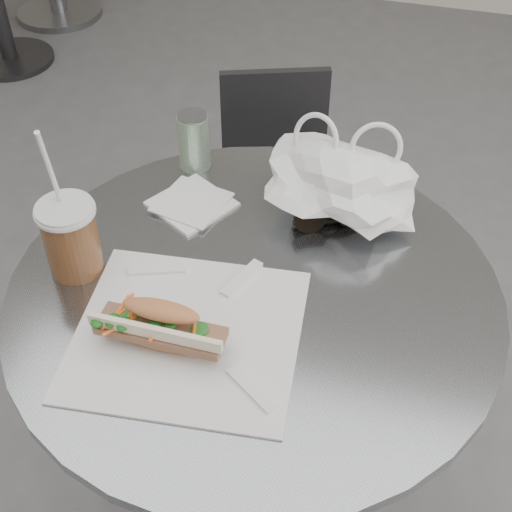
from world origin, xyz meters
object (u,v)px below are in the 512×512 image
(chair_far, at_px, (278,218))
(drink_can, at_px, (194,141))
(iced_coffee, at_px, (71,237))
(banh_mi, at_px, (161,326))
(cafe_table, at_px, (254,395))
(sunglasses, at_px, (330,215))

(chair_far, xyz_separation_m, drink_can, (-0.06, -0.40, 0.50))
(iced_coffee, bearing_deg, banh_mi, -30.54)
(chair_far, bearing_deg, iced_coffee, 57.61)
(banh_mi, xyz_separation_m, drink_can, (-0.10, 0.42, 0.02))
(cafe_table, distance_m, chair_far, 0.71)
(cafe_table, bearing_deg, chair_far, 100.67)
(banh_mi, xyz_separation_m, sunglasses, (0.18, 0.32, -0.02))
(cafe_table, distance_m, iced_coffee, 0.44)
(chair_far, relative_size, iced_coffee, 2.50)
(banh_mi, relative_size, iced_coffee, 0.85)
(cafe_table, bearing_deg, iced_coffee, -174.09)
(banh_mi, height_order, drink_can, drink_can)
(cafe_table, distance_m, drink_can, 0.47)
(sunglasses, bearing_deg, iced_coffee, -179.58)
(banh_mi, height_order, iced_coffee, iced_coffee)
(banh_mi, bearing_deg, cafe_table, 56.38)
(cafe_table, height_order, drink_can, drink_can)
(chair_far, xyz_separation_m, iced_coffee, (-0.15, -0.71, 0.51))
(cafe_table, distance_m, sunglasses, 0.35)
(cafe_table, bearing_deg, banh_mi, -123.82)
(banh_mi, height_order, sunglasses, banh_mi)
(chair_far, xyz_separation_m, sunglasses, (0.21, -0.50, 0.47))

